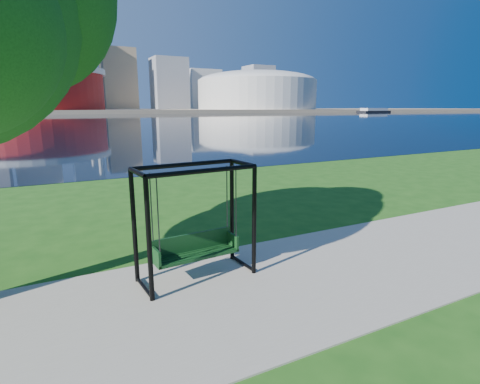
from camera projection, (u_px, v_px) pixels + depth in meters
ground at (234, 280)px, 7.26m from camera, size 900.00×900.00×0.00m
path at (246, 290)px, 6.82m from camera, size 120.00×4.00×0.03m
river at (57, 120)px, 95.67m from camera, size 900.00×180.00×0.02m
far_bank at (48, 111)px, 272.30m from camera, size 900.00×228.00×2.00m
stadium at (26, 87)px, 203.36m from camera, size 83.00×83.00×32.00m
arena at (257, 89)px, 267.80m from camera, size 84.00×84.00×26.56m
skyline at (35, 62)px, 274.30m from camera, size 392.00×66.00×96.50m
swing at (195, 225)px, 7.13m from camera, size 2.25×1.10×2.24m
barge at (374, 110)px, 251.11m from camera, size 29.04×11.97×2.82m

